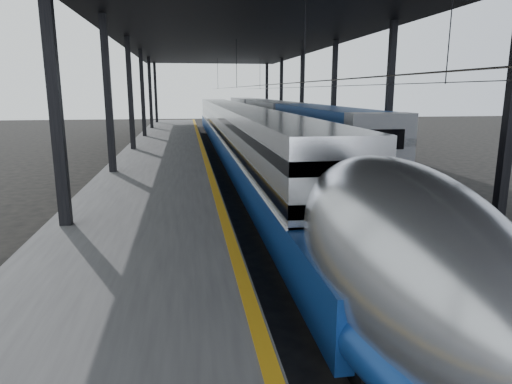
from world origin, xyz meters
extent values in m
plane|color=black|center=(0.00, 0.00, 0.00)|extent=(160.00, 160.00, 0.00)
cube|color=#4C4C4F|center=(-3.50, 20.00, 0.50)|extent=(6.00, 80.00, 1.00)
cube|color=orange|center=(-0.70, 20.00, 1.00)|extent=(0.30, 80.00, 0.01)
cube|color=slate|center=(1.28, 20.00, 0.08)|extent=(0.08, 80.00, 0.16)
cube|color=slate|center=(2.72, 20.00, 0.08)|extent=(0.08, 80.00, 0.16)
cube|color=slate|center=(6.28, 20.00, 0.08)|extent=(0.08, 80.00, 0.16)
cube|color=slate|center=(7.72, 20.00, 0.08)|extent=(0.08, 80.00, 0.16)
cube|color=black|center=(-5.80, 5.00, 4.50)|extent=(0.35, 0.35, 9.00)
cube|color=black|center=(9.60, 5.00, 4.50)|extent=(0.35, 0.35, 9.00)
cube|color=black|center=(-5.80, 15.00, 4.50)|extent=(0.35, 0.35, 9.00)
cube|color=black|center=(9.60, 15.00, 4.50)|extent=(0.35, 0.35, 9.00)
cube|color=black|center=(-5.80, 25.00, 4.50)|extent=(0.35, 0.35, 9.00)
cube|color=black|center=(9.60, 25.00, 4.50)|extent=(0.35, 0.35, 9.00)
cube|color=black|center=(-5.80, 35.00, 4.50)|extent=(0.35, 0.35, 9.00)
cube|color=black|center=(9.60, 35.00, 4.50)|extent=(0.35, 0.35, 9.00)
cube|color=black|center=(-5.80, 45.00, 4.50)|extent=(0.35, 0.35, 9.00)
cube|color=black|center=(9.60, 45.00, 4.50)|extent=(0.35, 0.35, 9.00)
cube|color=black|center=(-5.80, 55.00, 4.50)|extent=(0.35, 0.35, 9.00)
cube|color=black|center=(9.60, 55.00, 4.50)|extent=(0.35, 0.35, 9.00)
cube|color=black|center=(1.90, 20.00, 9.25)|extent=(18.00, 75.00, 0.45)
cylinder|color=slate|center=(2.00, 20.00, 5.50)|extent=(0.03, 74.00, 0.03)
cylinder|color=slate|center=(7.00, 20.00, 5.50)|extent=(0.03, 74.00, 0.03)
cube|color=#B2B4BA|center=(2.00, 29.42, 2.20)|extent=(2.78, 57.00, 3.83)
cube|color=navy|center=(2.00, 27.92, 1.01)|extent=(2.86, 62.00, 1.49)
cube|color=silver|center=(2.00, 29.42, 1.77)|extent=(2.88, 57.00, 0.10)
cube|color=black|center=(2.00, 29.42, 3.31)|extent=(2.82, 57.00, 0.40)
cube|color=black|center=(2.00, 29.42, 2.20)|extent=(2.82, 57.00, 0.40)
ellipsoid|color=#B2B4BA|center=(2.00, -2.08, 2.06)|extent=(2.78, 8.40, 3.83)
ellipsoid|color=navy|center=(2.00, -2.08, 0.96)|extent=(2.86, 8.40, 1.63)
ellipsoid|color=black|center=(2.00, -4.68, 2.83)|extent=(1.44, 2.20, 0.86)
cube|color=black|center=(2.00, -2.08, 0.20)|extent=(2.11, 2.60, 0.40)
cube|color=black|center=(2.00, 19.92, 0.20)|extent=(2.11, 2.60, 0.40)
cube|color=navy|center=(7.00, 18.56, 2.16)|extent=(3.02, 18.00, 4.10)
cube|color=gray|center=(7.00, 10.16, 2.16)|extent=(3.08, 1.20, 4.16)
cube|color=black|center=(7.00, 9.54, 3.08)|extent=(1.84, 0.06, 0.92)
cube|color=#9D0E0C|center=(7.00, 9.54, 1.67)|extent=(1.30, 0.06, 0.59)
cube|color=gray|center=(7.00, 37.56, 2.16)|extent=(3.02, 18.00, 4.10)
cube|color=gray|center=(7.00, 56.56, 2.16)|extent=(3.02, 18.00, 4.10)
cube|color=black|center=(7.00, 12.56, 0.18)|extent=(2.38, 2.40, 0.36)
cube|color=black|center=(7.00, 34.56, 0.18)|extent=(2.38, 2.40, 0.36)
camera|label=1|loc=(-1.87, -9.93, 5.22)|focal=32.00mm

